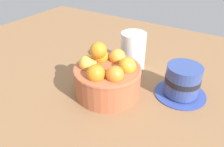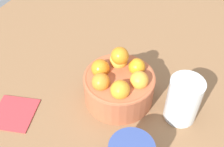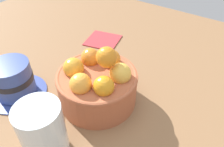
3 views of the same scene
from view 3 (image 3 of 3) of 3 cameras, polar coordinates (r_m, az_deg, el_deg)
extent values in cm
cube|color=brown|center=(49.22, -3.53, -8.43)|extent=(133.70, 108.87, 4.08)
cylinder|color=#AD5938|center=(45.19, -3.81, -3.66)|extent=(16.18, 16.18, 7.19)
torus|color=#AD5938|center=(43.06, -3.99, -0.56)|extent=(16.38, 16.38, 1.00)
sphere|color=orange|center=(38.85, -2.18, -3.39)|extent=(3.89, 3.89, 3.89)
sphere|color=gold|center=(41.50, 2.20, -0.06)|extent=(4.27, 4.27, 4.27)
sphere|color=orange|center=(44.96, 0.10, 3.55)|extent=(4.21, 4.21, 4.21)
sphere|color=orange|center=(45.91, -5.66, 4.19)|extent=(4.03, 4.03, 4.03)
sphere|color=orange|center=(43.53, -10.05, 1.45)|extent=(4.17, 4.17, 4.17)
sphere|color=orange|center=(39.95, -8.75, -2.48)|extent=(4.10, 4.10, 4.10)
sphere|color=orange|center=(39.62, -1.46, 4.30)|extent=(3.93, 3.93, 3.93)
cylinder|color=#304392|center=(53.11, -23.47, -4.54)|extent=(12.66, 12.66, 0.60)
cylinder|color=#33478C|center=(50.59, -24.64, -1.23)|extent=(8.36, 8.36, 7.50)
cylinder|color=black|center=(50.48, -24.69, -1.06)|extent=(8.52, 8.52, 1.35)
cylinder|color=silver|center=(37.23, -17.62, -14.48)|extent=(7.20, 7.20, 10.90)
cube|color=#B23338|center=(66.84, -2.41, 8.84)|extent=(11.39, 11.31, 0.60)
camera|label=1|loc=(0.78, -1.54, 39.12)|focal=35.15mm
camera|label=2|loc=(0.63, -61.72, 38.10)|focal=42.70mm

